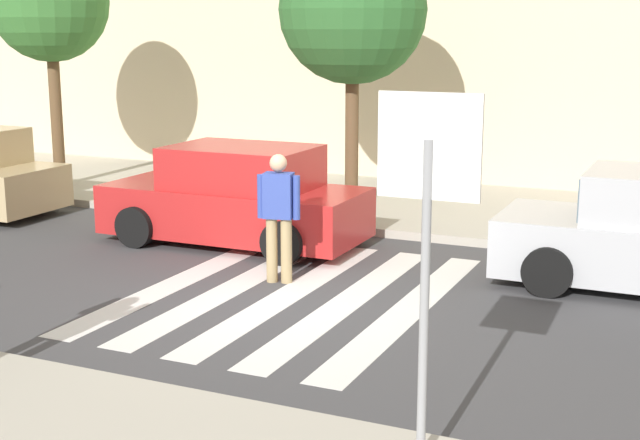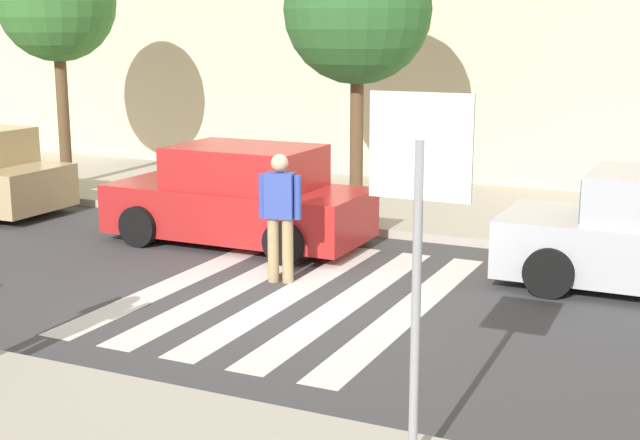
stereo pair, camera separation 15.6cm
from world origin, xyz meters
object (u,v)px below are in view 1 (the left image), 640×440
pedestrian_crossing (279,211)px  street_tree_center (353,10)px  street_tree_west (49,3)px  stop_sign (428,197)px  parked_car_red (237,198)px

pedestrian_crossing → street_tree_center: bearing=100.3°
street_tree_center → street_tree_west: bearing=-176.2°
stop_sign → parked_car_red: bearing=129.9°
pedestrian_crossing → street_tree_west: size_ratio=0.35×
stop_sign → pedestrian_crossing: stop_sign is taller
stop_sign → street_tree_west: 13.52m
parked_car_red → street_tree_west: size_ratio=0.84×
parked_car_red → street_tree_west: (-5.56, 2.44, 3.07)m
stop_sign → pedestrian_crossing: 5.53m
pedestrian_crossing → street_tree_west: street_tree_west is taller
parked_car_red → street_tree_center: (0.77, 2.86, 2.90)m
stop_sign → parked_car_red: size_ratio=0.67×
stop_sign → pedestrian_crossing: size_ratio=1.60×
street_tree_west → street_tree_center: street_tree_west is taller
stop_sign → parked_car_red: 7.84m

